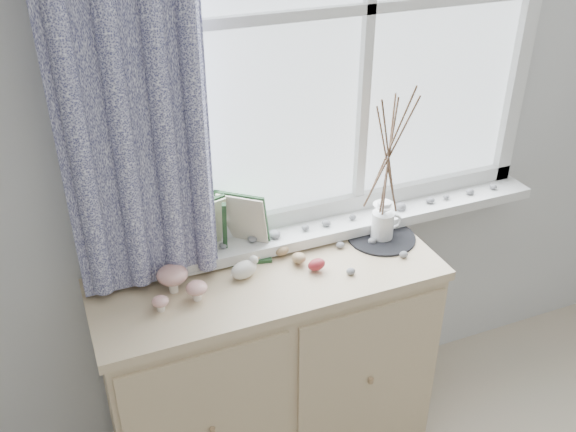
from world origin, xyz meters
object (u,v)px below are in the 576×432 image
Objects in this scene: botanical_book at (226,232)px; twig_pitcher at (389,150)px; sideboard at (271,369)px; toadstool_cluster at (176,281)px.

twig_pitcher is at bearing 6.58° from botanical_book.
sideboard is 0.58m from botanical_book.
twig_pitcher is (0.78, 0.05, 0.30)m from toadstool_cluster.
twig_pitcher reaches higher than botanical_book.
botanical_book reaches higher than toadstool_cluster.
sideboard is at bearing -36.62° from botanical_book.
sideboard is 3.23× the size of botanical_book.
twig_pitcher is at bearing 3.64° from toadstool_cluster.
botanical_book is 0.62m from twig_pitcher.
sideboard is at bearing -149.43° from twig_pitcher.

